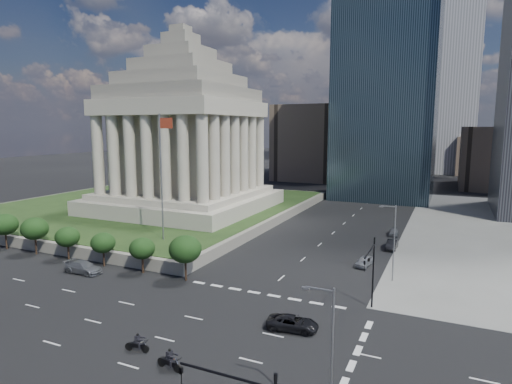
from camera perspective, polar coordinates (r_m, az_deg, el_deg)
The scene contains 19 objects.
ground at distance 133.61m, azimuth 15.96°, elevation -0.24°, with size 500.00×500.00×0.00m, color black.
plaza_terrace at distance 105.05m, azimuth -13.79°, elevation -1.99°, with size 66.00×70.00×1.80m, color #69635A.
plaza_lawn at distance 104.88m, azimuth -13.80°, elevation -1.48°, with size 64.00×68.00×0.10m, color #1E3315.
war_memorial at distance 95.21m, azimuth -9.72°, elevation 9.47°, with size 34.00×34.00×39.00m, color #9F9585, non-canonical shape.
flagpole at distance 68.91m, azimuth -12.43°, elevation 2.88°, with size 2.52×0.24×20.00m.
tree_row at distance 72.87m, azimuth -25.66°, elevation -5.55°, with size 53.00×4.00×6.00m, color black, non-canonical shape.
midrise_glass at distance 127.32m, azimuth 17.09°, elevation 12.84°, with size 26.00×26.00×60.00m, color black.
building_filler_ne at distance 161.45m, azimuth 29.11°, elevation 4.05°, with size 20.00×30.00×20.00m, color brown.
building_filler_nw at distance 168.26m, azimuth 7.56°, elevation 6.56°, with size 24.00×30.00×28.00m, color brown.
traffic_signal_ne at distance 47.21m, azimuth 15.04°, elevation -9.58°, with size 0.30×5.74×8.00m.
street_lamp_south at distance 29.09m, azimuth 9.75°, elevation -20.46°, with size 2.13×0.22×10.00m.
street_lamp_north at distance 57.77m, azimuth 17.79°, elevation -5.93°, with size 2.13×0.22×10.00m.
pickup_truck at distance 44.08m, azimuth 4.91°, elevation -17.01°, with size 2.35×5.09×1.41m, color black.
suv_grey at distance 63.84m, azimuth -22.02°, elevation -9.30°, with size 2.27×5.58×1.62m, color #595B61.
parked_sedan_near at distance 64.10m, azimuth 14.21°, elevation -8.96°, with size 1.65×4.10×1.40m, color gray.
parked_sedan_mid at distance 73.87m, azimuth 17.66°, elevation -6.73°, with size 1.56×4.48×1.48m, color black.
parked_sedan_far at distance 83.18m, azimuth 17.88°, elevation -5.09°, with size 3.92×1.58×1.33m, color #585A5F.
motorcycle_lead at distance 38.31m, azimuth -11.52°, elevation -20.95°, with size 2.55×0.70×1.90m, color black, non-canonical shape.
motorcycle_trail at distance 41.55m, azimuth -15.60°, elevation -18.73°, with size 2.35×0.64×1.75m, color black, non-canonical shape.
Camera 1 is at (19.58, -30.68, 19.73)m, focal length 30.00 mm.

